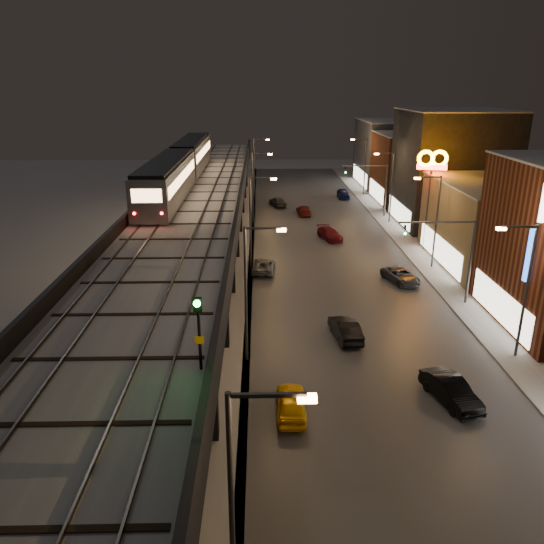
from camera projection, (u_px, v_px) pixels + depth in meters
name	position (u px, v px, depth m)	size (l,w,h in m)	color
ground	(257.00, 511.00, 22.37)	(220.00, 220.00, 0.00)	silver
road_surface	(330.00, 256.00, 55.48)	(17.00, 120.00, 0.06)	#46474D
sidewalk_right	(425.00, 255.00, 55.68)	(4.00, 120.00, 0.14)	#9FA1A8
under_viaduct_pavement	(201.00, 257.00, 55.19)	(11.00, 120.00, 0.06)	#9FA1A8
elevated_viaduct	(195.00, 211.00, 50.34)	(9.00, 100.00, 6.30)	black
viaduct_trackbed	(194.00, 203.00, 50.20)	(8.40, 100.00, 0.32)	#B2B7C1
viaduct_parapet_streetside	(240.00, 198.00, 50.17)	(0.30, 100.00, 1.10)	black
viaduct_parapet_far	(148.00, 198.00, 49.98)	(0.30, 100.00, 1.10)	black
building_c	(504.00, 225.00, 51.65)	(12.20, 15.20, 8.16)	olive
building_d	(451.00, 169.00, 65.72)	(12.20, 13.20, 14.16)	black
building_e	(418.00, 168.00, 79.57)	(12.20, 12.20, 10.16)	#612E19
building_f	(395.00, 153.00, 92.59)	(12.20, 16.20, 11.16)	#434246
streetlight_left_0	(240.00, 501.00, 15.89)	(2.57, 0.28, 9.00)	#38383A
streetlight_left_1	(250.00, 285.00, 32.85)	(2.57, 0.28, 9.00)	#38383A
streetlight_right_1	(523.00, 283.00, 33.22)	(2.56, 0.28, 9.00)	#38383A
streetlight_left_2	(253.00, 217.00, 49.80)	(2.57, 0.28, 9.00)	#38383A
streetlight_right_2	(434.00, 216.00, 50.17)	(2.56, 0.28, 9.00)	#38383A
streetlight_left_3	(255.00, 183.00, 66.75)	(2.57, 0.28, 9.00)	#38383A
streetlight_right_3	(390.00, 182.00, 67.12)	(2.56, 0.28, 9.00)	#38383A
streetlight_left_4	(256.00, 163.00, 83.70)	(2.57, 0.28, 9.00)	#38383A
streetlight_right_4	(364.00, 162.00, 84.07)	(2.56, 0.28, 9.00)	#38383A
traffic_light_rig_a	(457.00, 252.00, 41.92)	(6.10, 0.34, 7.00)	#38383A
traffic_light_rig_b	(378.00, 184.00, 70.17)	(6.10, 0.34, 7.00)	#38383A
subway_train	(181.00, 165.00, 58.93)	(3.16, 38.59, 3.78)	gray
rail_signal	(198.00, 320.00, 19.70)	(0.35, 0.43, 3.03)	black
car_taxi	(291.00, 404.00, 28.71)	(1.62, 4.03, 1.37)	#EFB107
car_near_white	(345.00, 330.00, 37.28)	(1.50, 4.30, 1.42)	black
car_mid_silver	(264.00, 266.00, 50.65)	(2.02, 4.37, 1.21)	gray
car_mid_dark	(304.00, 211.00, 72.61)	(1.73, 4.26, 1.24)	maroon
car_far_white	(278.00, 202.00, 77.58)	(1.67, 4.15, 1.41)	#3C4046
car_onc_silver	(451.00, 391.00, 29.78)	(1.52, 4.37, 1.44)	black
car_onc_dark	(401.00, 276.00, 47.91)	(2.03, 4.40, 1.22)	#4D525B
car_onc_white	(330.00, 234.00, 61.16)	(1.80, 4.43, 1.29)	maroon
car_onc_red	(343.00, 194.00, 83.08)	(1.71, 4.24, 1.45)	#10194C
sign_mcdonalds	(432.00, 169.00, 54.70)	(3.17, 0.72, 10.65)	#38383A
sign_carwash	(536.00, 264.00, 35.02)	(1.58, 0.35, 8.20)	#38383A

